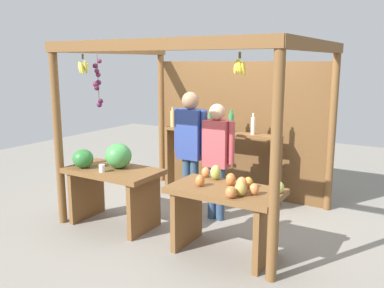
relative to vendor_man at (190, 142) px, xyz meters
name	(u,v)px	position (x,y,z in m)	size (l,w,h in m)	color
ground_plane	(200,215)	(0.13, 0.03, -0.98)	(12.00, 12.00, 0.00)	gray
market_stall	(218,112)	(0.13, 0.50, 0.35)	(2.88, 2.30, 2.22)	brown
fruit_counter_left	(111,176)	(-0.65, -0.79, -0.35)	(1.16, 0.64, 1.03)	brown
fruit_counter_right	(226,204)	(0.90, -0.78, -0.43)	(1.17, 0.64, 0.88)	brown
bottle_shelf_unit	(220,146)	(-0.01, 0.85, -0.20)	(1.85, 0.22, 1.33)	brown
vendor_man	(190,142)	(0.00, 0.00, 0.00)	(0.48, 0.22, 1.63)	#2E4760
vendor_woman	(217,152)	(0.37, 0.04, -0.09)	(0.48, 0.20, 1.49)	navy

